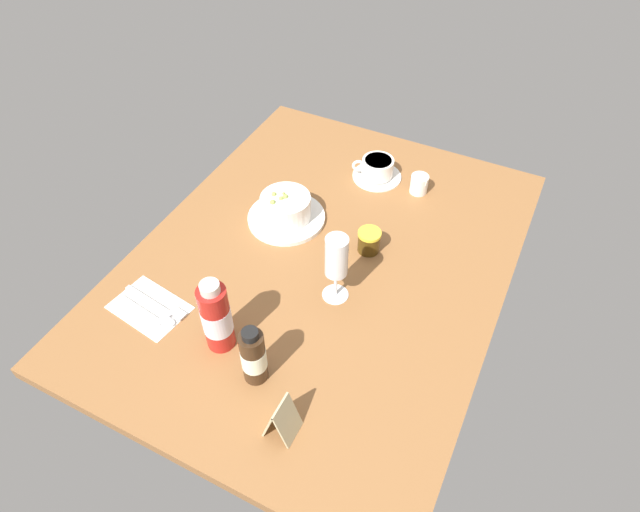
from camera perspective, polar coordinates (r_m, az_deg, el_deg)
ground_plane at (r=130.73cm, az=0.15°, el=-0.67°), size 110.00×84.00×3.00cm
porridge_bowl at (r=137.20cm, az=-3.58°, el=4.90°), size 19.61×19.61×8.11cm
cutlery_setting at (r=125.00cm, az=-17.22°, el=-5.22°), size 13.59×17.93×0.90cm
coffee_cup at (r=151.67cm, az=6.02°, el=9.01°), size 13.44×13.45×5.75cm
creamer_jug at (r=148.27cm, az=10.33°, el=7.41°), size 4.67×5.60×5.71cm
wine_glass at (r=113.58cm, az=1.72°, el=-0.38°), size 5.90×5.90×17.42cm
jam_jar at (r=129.98cm, az=5.14°, el=1.56°), size 5.55×5.55×5.82cm
sauce_bottle_brown at (r=105.35cm, az=-6.96°, el=-10.36°), size 4.92×4.92×14.52cm
sauce_bottle_red at (r=109.65cm, az=-10.77°, el=-6.30°), size 5.99×5.99×18.26cm
menu_card at (r=100.99cm, az=-4.07°, el=-16.49°), size 5.56×5.64×9.10cm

